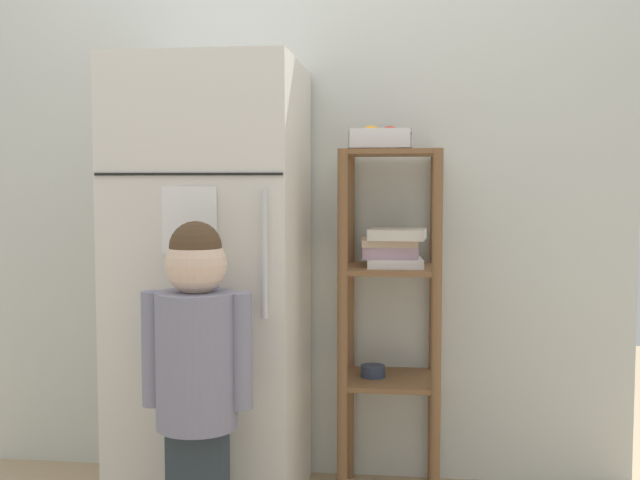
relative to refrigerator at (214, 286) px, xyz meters
name	(u,v)px	position (x,y,z in m)	size (l,w,h in m)	color
kitchen_wall_back	(300,213)	(0.26, 0.34, 0.25)	(2.54, 0.03, 2.06)	silver
refrigerator	(214,286)	(0.00, 0.00, 0.00)	(0.61, 0.65, 1.56)	silver
child_standing	(197,359)	(0.07, -0.46, -0.15)	(0.33, 0.25, 1.03)	#2F3A40
pantry_shelf_unit	(391,285)	(0.62, 0.14, 0.00)	(0.36, 0.34, 1.26)	brown
fruit_bin	(382,139)	(0.58, 0.12, 0.52)	(0.22, 0.16, 0.09)	white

